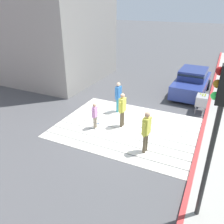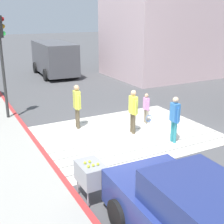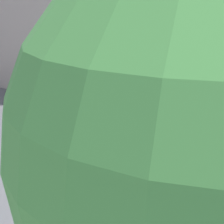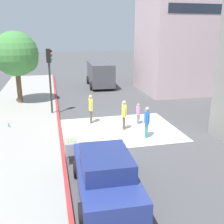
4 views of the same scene
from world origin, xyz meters
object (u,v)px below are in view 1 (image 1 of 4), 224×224
(pedestrian_adult_trailing, at_px, (118,95))
(pedestrian_child_with_racket, at_px, (95,114))
(pedestrian_adult_side, at_px, (146,129))
(traffic_light_corner, at_px, (217,119))
(tennis_ball_cart, at_px, (202,100))
(car_parked_near_curb, at_px, (192,82))
(pedestrian_adult_lead, at_px, (122,108))

(pedestrian_adult_trailing, relative_size, pedestrian_child_with_racket, 1.31)
(pedestrian_adult_side, bearing_deg, pedestrian_child_with_racket, -16.55)
(traffic_light_corner, bearing_deg, pedestrian_adult_trailing, -47.90)
(tennis_ball_cart, xyz_separation_m, pedestrian_adult_trailing, (3.97, 1.81, 0.26))
(car_parked_near_curb, xyz_separation_m, traffic_light_corner, (-1.58, 9.58, 2.30))
(traffic_light_corner, relative_size, pedestrian_adult_trailing, 2.59)
(tennis_ball_cart, distance_m, pedestrian_child_with_racket, 5.72)
(car_parked_near_curb, relative_size, traffic_light_corner, 1.03)
(pedestrian_adult_side, height_order, pedestrian_child_with_racket, pedestrian_adult_side)
(traffic_light_corner, distance_m, pedestrian_adult_lead, 5.76)
(pedestrian_adult_lead, distance_m, pedestrian_adult_side, 2.20)
(car_parked_near_curb, height_order, pedestrian_adult_trailing, pedestrian_adult_trailing)
(traffic_light_corner, xyz_separation_m, pedestrian_child_with_racket, (4.89, -3.08, -2.34))
(tennis_ball_cart, height_order, pedestrian_adult_lead, pedestrian_adult_lead)
(pedestrian_adult_lead, distance_m, pedestrian_child_with_racket, 1.29)
(pedestrian_adult_side, xyz_separation_m, pedestrian_child_with_racket, (2.68, -0.80, -0.31))
(traffic_light_corner, relative_size, pedestrian_adult_lead, 2.55)
(pedestrian_adult_trailing, bearing_deg, tennis_ball_cart, -155.52)
(pedestrian_adult_lead, bearing_deg, tennis_ball_cart, -134.72)
(car_parked_near_curb, bearing_deg, pedestrian_adult_side, 85.02)
(tennis_ball_cart, relative_size, pedestrian_adult_side, 0.59)
(car_parked_near_curb, bearing_deg, traffic_light_corner, 99.35)
(pedestrian_adult_trailing, distance_m, pedestrian_child_with_racket, 2.09)
(pedestrian_adult_side, bearing_deg, car_parked_near_curb, -94.98)
(car_parked_near_curb, bearing_deg, tennis_ball_cart, 108.89)
(pedestrian_adult_trailing, bearing_deg, pedestrian_adult_side, 130.40)
(pedestrian_adult_trailing, bearing_deg, pedestrian_child_with_racket, 83.21)
(tennis_ball_cart, bearing_deg, pedestrian_adult_side, 71.79)
(car_parked_near_curb, xyz_separation_m, tennis_ball_cart, (-0.90, 2.63, -0.04))
(tennis_ball_cart, distance_m, pedestrian_adult_trailing, 4.37)
(tennis_ball_cart, height_order, pedestrian_adult_side, pedestrian_adult_side)
(pedestrian_adult_lead, bearing_deg, pedestrian_child_with_racket, 32.87)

